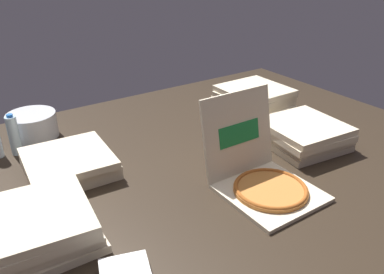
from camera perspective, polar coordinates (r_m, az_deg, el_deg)
The scene contains 8 objects.
ground_plane at distance 2.05m, azimuth 0.39°, elevation -5.15°, with size 3.20×2.40×0.02m, color #2D2319.
open_pizza_box at distance 1.89m, azimuth 10.15°, elevation -5.46°, with size 0.42×0.51×0.43m.
pizza_stack_left_mid at distance 2.75m, azimuth 9.04°, elevation 5.32°, with size 0.46×0.45×0.18m.
pizza_stack_right_near at distance 2.09m, azimuth -17.56°, elevation -3.72°, with size 0.44×0.45×0.11m.
pizza_stack_right_far at distance 2.35m, azimuth 15.98°, elevation 0.41°, with size 0.48×0.48×0.14m.
pizza_stack_left_far at distance 1.67m, azimuth -21.79°, elevation -12.16°, with size 0.46×0.46×0.14m.
ice_bucket at distance 2.55m, azimuth -22.32°, elevation 1.57°, with size 0.29×0.29×0.15m, color #B7BABF.
water_bottle_2 at distance 2.36m, azimuth -24.63°, elevation 0.24°, with size 0.06×0.06×0.24m.
Camera 1 is at (-0.99, -1.44, 1.06)m, focal length 36.42 mm.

